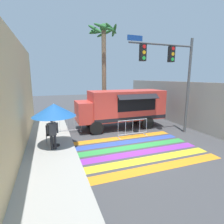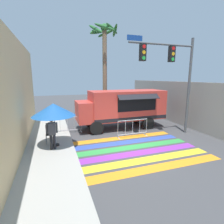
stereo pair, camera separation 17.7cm
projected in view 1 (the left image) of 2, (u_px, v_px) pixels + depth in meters
name	position (u px, v px, depth m)	size (l,w,h in m)	color
ground_plane	(134.00, 148.00, 9.10)	(60.00, 60.00, 0.00)	#424244
sidewalk_left	(25.00, 163.00, 7.36)	(4.40, 16.00, 0.16)	#A8A59E
building_left_facade	(11.00, 100.00, 6.76)	(0.25, 16.00, 5.48)	#DBBC84
concrete_wall_right	(181.00, 103.00, 13.39)	(0.20, 16.00, 3.31)	#A39E93
crosswalk_painted	(136.00, 150.00, 8.88)	(6.40, 4.36, 0.01)	orange
food_truck	(120.00, 106.00, 12.47)	(6.27, 2.52, 2.70)	#D13D33
traffic_signal_pole	(171.00, 67.00, 10.46)	(4.43, 0.29, 5.97)	#515456
patio_umbrella	(54.00, 110.00, 8.62)	(2.13, 2.13, 2.20)	black
folding_chair	(50.00, 132.00, 9.34)	(0.45, 0.45, 0.95)	#4C4C51
vendor_person	(53.00, 132.00, 8.37)	(0.53, 0.21, 1.58)	black
barricade_front	(133.00, 128.00, 10.76)	(1.96, 0.44, 1.08)	#B7BABF
barricade_side	(67.00, 126.00, 11.40)	(1.88, 0.44, 1.08)	#B7BABF
palm_tree	(103.00, 55.00, 13.99)	(2.43, 2.39, 7.74)	#7A664C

